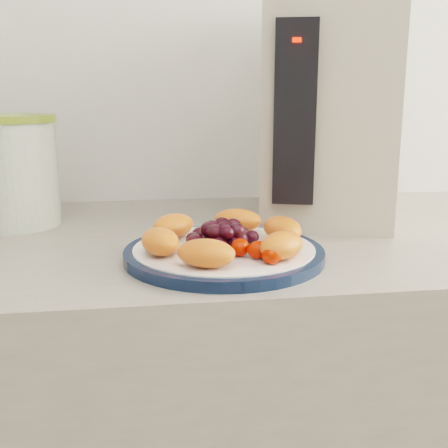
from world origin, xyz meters
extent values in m
cube|color=silver|center=(0.00, 1.51, 1.30)|extent=(3.50, 0.02, 2.60)
cylinder|color=#0D1B36|center=(0.00, 1.06, 0.91)|extent=(0.28, 0.28, 0.01)
cylinder|color=white|center=(0.00, 1.06, 0.91)|extent=(0.25, 0.25, 0.02)
cylinder|color=#425D1C|center=(-0.32, 1.31, 0.99)|extent=(0.16, 0.16, 0.18)
cylinder|color=olive|center=(-0.32, 1.31, 1.08)|extent=(0.17, 0.17, 0.01)
cube|color=#B5AB99|center=(0.22, 1.30, 1.09)|extent=(0.29, 0.35, 0.37)
cube|color=black|center=(0.13, 1.17, 1.09)|extent=(0.07, 0.04, 0.28)
cube|color=#FF0C05|center=(0.12, 1.16, 1.20)|extent=(0.01, 0.01, 0.01)
ellipsoid|color=#FE5823|center=(0.09, 1.08, 0.93)|extent=(0.06, 0.08, 0.04)
ellipsoid|color=#FE5823|center=(0.03, 1.14, 0.93)|extent=(0.09, 0.07, 0.04)
ellipsoid|color=#FE5823|center=(-0.07, 1.12, 0.93)|extent=(0.09, 0.09, 0.04)
ellipsoid|color=#FE5823|center=(-0.09, 1.04, 0.93)|extent=(0.06, 0.08, 0.04)
ellipsoid|color=#FE5823|center=(-0.04, 0.97, 0.93)|extent=(0.09, 0.07, 0.04)
ellipsoid|color=#FE5823|center=(0.06, 1.00, 0.93)|extent=(0.09, 0.09, 0.04)
ellipsoid|color=black|center=(0.00, 1.06, 0.93)|extent=(0.02, 0.02, 0.02)
ellipsoid|color=black|center=(0.02, 1.06, 0.93)|extent=(0.02, 0.02, 0.02)
ellipsoid|color=black|center=(0.01, 1.08, 0.93)|extent=(0.02, 0.02, 0.02)
ellipsoid|color=black|center=(-0.01, 1.08, 0.93)|extent=(0.02, 0.02, 0.02)
ellipsoid|color=black|center=(-0.02, 1.06, 0.93)|extent=(0.02, 0.02, 0.02)
ellipsoid|color=black|center=(-0.01, 1.04, 0.93)|extent=(0.02, 0.02, 0.02)
ellipsoid|color=black|center=(0.01, 1.04, 0.93)|extent=(0.02, 0.02, 0.02)
ellipsoid|color=black|center=(0.04, 1.07, 0.93)|extent=(0.02, 0.02, 0.02)
ellipsoid|color=black|center=(0.03, 1.09, 0.93)|extent=(0.02, 0.02, 0.02)
ellipsoid|color=black|center=(0.01, 1.10, 0.93)|extent=(0.02, 0.02, 0.02)
ellipsoid|color=black|center=(-0.01, 1.10, 0.93)|extent=(0.02, 0.02, 0.02)
ellipsoid|color=black|center=(-0.03, 1.09, 0.93)|extent=(0.02, 0.02, 0.02)
ellipsoid|color=black|center=(-0.04, 1.07, 0.93)|extent=(0.02, 0.02, 0.02)
ellipsoid|color=black|center=(-0.04, 1.05, 0.93)|extent=(0.02, 0.02, 0.02)
ellipsoid|color=black|center=(-0.03, 1.03, 0.93)|extent=(0.02, 0.02, 0.02)
ellipsoid|color=black|center=(-0.01, 1.02, 0.93)|extent=(0.02, 0.02, 0.02)
ellipsoid|color=black|center=(0.00, 1.06, 0.94)|extent=(0.02, 0.02, 0.02)
ellipsoid|color=black|center=(0.01, 1.07, 0.94)|extent=(0.02, 0.02, 0.02)
ellipsoid|color=black|center=(0.00, 1.08, 0.94)|extent=(0.02, 0.02, 0.02)
ellipsoid|color=black|center=(-0.02, 1.07, 0.94)|extent=(0.02, 0.02, 0.02)
ellipsoid|color=black|center=(-0.02, 1.06, 0.94)|extent=(0.02, 0.02, 0.02)
ellipsoid|color=black|center=(-0.02, 1.04, 0.94)|extent=(0.02, 0.02, 0.02)
ellipsoid|color=black|center=(0.00, 1.04, 0.94)|extent=(0.02, 0.02, 0.02)
ellipsoid|color=black|center=(0.01, 1.04, 0.94)|extent=(0.02, 0.02, 0.02)
ellipsoid|color=red|center=(0.04, 1.00, 0.93)|extent=(0.03, 0.03, 0.02)
ellipsoid|color=red|center=(0.06, 1.01, 0.93)|extent=(0.04, 0.03, 0.02)
ellipsoid|color=red|center=(0.05, 0.98, 0.93)|extent=(0.04, 0.04, 0.02)
ellipsoid|color=red|center=(0.01, 1.01, 0.93)|extent=(0.04, 0.04, 0.02)
camera|label=1|loc=(-0.11, 0.32, 1.13)|focal=45.00mm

